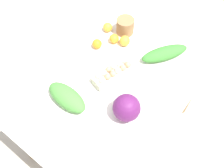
# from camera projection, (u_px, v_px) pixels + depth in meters

# --- Properties ---
(ground_plane) EXTENTS (8.00, 8.00, 0.00)m
(ground_plane) POSITION_uv_depth(u_px,v_px,m) (112.00, 132.00, 2.29)
(ground_plane) COLOR #B2A899
(dining_table) EXTENTS (1.30, 0.93, 0.77)m
(dining_table) POSITION_uv_depth(u_px,v_px,m) (112.00, 94.00, 1.74)
(dining_table) COLOR silver
(dining_table) RESTS_ON ground_plane
(cabbage_purple) EXTENTS (0.17, 0.17, 0.17)m
(cabbage_purple) POSITION_uv_depth(u_px,v_px,m) (127.00, 108.00, 1.47)
(cabbage_purple) COLOR #601E5B
(cabbage_purple) RESTS_ON dining_table
(egg_carton) EXTENTS (0.31, 0.18, 0.09)m
(egg_carton) POSITION_uv_depth(u_px,v_px,m) (113.00, 73.00, 1.66)
(egg_carton) COLOR beige
(egg_carton) RESTS_ON dining_table
(paper_bag) EXTENTS (0.13, 0.13, 0.12)m
(paper_bag) POSITION_uv_depth(u_px,v_px,m) (125.00, 26.00, 1.88)
(paper_bag) COLOR #997047
(paper_bag) RESTS_ON dining_table
(greens_bunch_scallion) EXTENTS (0.35, 0.28, 0.08)m
(greens_bunch_scallion) POSITION_uv_depth(u_px,v_px,m) (165.00, 53.00, 1.76)
(greens_bunch_scallion) COLOR #3D8433
(greens_bunch_scallion) RESTS_ON dining_table
(greens_bunch_dandelion) EXTENTS (0.15, 0.30, 0.10)m
(greens_bunch_dandelion) POSITION_uv_depth(u_px,v_px,m) (67.00, 97.00, 1.55)
(greens_bunch_dandelion) COLOR #4C933D
(greens_bunch_dandelion) RESTS_ON dining_table
(orange_0) EXTENTS (0.08, 0.08, 0.08)m
(orange_0) POSITION_uv_depth(u_px,v_px,m) (125.00, 41.00, 1.83)
(orange_0) COLOR #F9A833
(orange_0) RESTS_ON dining_table
(orange_1) EXTENTS (0.07, 0.07, 0.07)m
(orange_1) POSITION_uv_depth(u_px,v_px,m) (97.00, 44.00, 1.82)
(orange_1) COLOR orange
(orange_1) RESTS_ON dining_table
(orange_2) EXTENTS (0.07, 0.07, 0.07)m
(orange_2) POSITION_uv_depth(u_px,v_px,m) (108.00, 27.00, 1.91)
(orange_2) COLOR #F9A833
(orange_2) RESTS_ON dining_table
(orange_3) EXTENTS (0.07, 0.07, 0.07)m
(orange_3) POSITION_uv_depth(u_px,v_px,m) (114.00, 39.00, 1.84)
(orange_3) COLOR orange
(orange_3) RESTS_ON dining_table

